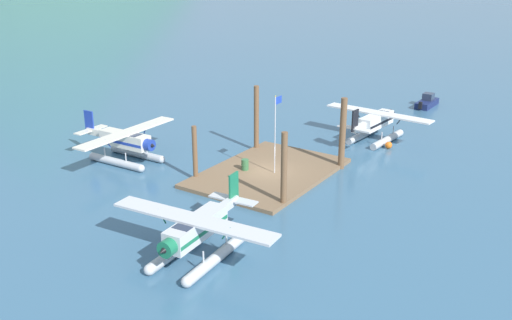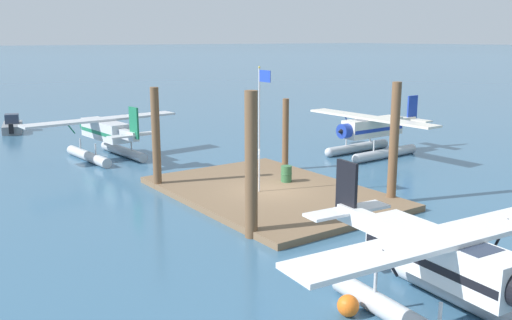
# 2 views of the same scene
# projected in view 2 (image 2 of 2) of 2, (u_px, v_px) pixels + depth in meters

# --- Properties ---
(ground_plane) EXTENTS (1200.00, 1200.00, 0.00)m
(ground_plane) POSITION_uv_depth(u_px,v_px,m) (270.00, 195.00, 28.47)
(ground_plane) COLOR #38607F
(dock_platform) EXTENTS (12.61, 8.66, 0.30)m
(dock_platform) POSITION_uv_depth(u_px,v_px,m) (270.00, 193.00, 28.44)
(dock_platform) COLOR brown
(dock_platform) RESTS_ON ground
(piling_near_left) EXTENTS (0.44, 0.44, 5.41)m
(piling_near_left) POSITION_uv_depth(u_px,v_px,m) (156.00, 139.00, 29.19)
(piling_near_left) COLOR brown
(piling_near_left) RESTS_ON ground
(piling_near_right) EXTENTS (0.51, 0.51, 5.93)m
(piling_near_right) POSITION_uv_depth(u_px,v_px,m) (251.00, 166.00, 21.89)
(piling_near_right) COLOR brown
(piling_near_right) RESTS_ON ground
(piling_far_left) EXTENTS (0.38, 0.38, 4.35)m
(piling_far_left) POSITION_uv_depth(u_px,v_px,m) (285.00, 135.00, 33.55)
(piling_far_left) COLOR brown
(piling_far_left) RESTS_ON ground
(piling_far_right) EXTENTS (0.44, 0.44, 5.88)m
(piling_far_right) POSITION_uv_depth(u_px,v_px,m) (394.00, 144.00, 26.57)
(piling_far_right) COLOR brown
(piling_far_right) RESTS_ON ground
(flagpole) EXTENTS (0.95, 0.10, 6.25)m
(flagpole) POSITION_uv_depth(u_px,v_px,m) (261.00, 116.00, 27.17)
(flagpole) COLOR silver
(flagpole) RESTS_ON dock_platform
(fuel_drum) EXTENTS (0.62, 0.62, 0.88)m
(fuel_drum) POSITION_uv_depth(u_px,v_px,m) (286.00, 174.00, 29.91)
(fuel_drum) COLOR #33663D
(fuel_drum) RESTS_ON dock_platform
(mooring_buoy) EXTENTS (0.64, 0.64, 0.64)m
(mooring_buoy) POSITION_uv_depth(u_px,v_px,m) (348.00, 306.00, 16.08)
(mooring_buoy) COLOR orange
(mooring_buoy) RESTS_ON ground
(seaplane_cream_bow_left) EXTENTS (10.43, 7.98, 3.84)m
(seaplane_cream_bow_left) POSITION_uv_depth(u_px,v_px,m) (372.00, 132.00, 37.92)
(seaplane_cream_bow_left) COLOR #B7BABF
(seaplane_cream_bow_left) RESTS_ON ground
(seaplane_white_stbd_aft) EXTENTS (7.97, 10.48, 3.84)m
(seaplane_white_stbd_aft) POSITION_uv_depth(u_px,v_px,m) (440.00, 268.00, 15.62)
(seaplane_white_stbd_aft) COLOR #B7BABF
(seaplane_white_stbd_aft) RESTS_ON ground
(seaplane_silver_port_aft) EXTENTS (7.97, 10.48, 3.84)m
(seaplane_silver_port_aft) POSITION_uv_depth(u_px,v_px,m) (105.00, 135.00, 36.85)
(seaplane_silver_port_aft) COLOR #B7BABF
(seaplane_silver_port_aft) RESTS_ON ground
(boat_grey_open_sw) EXTENTS (4.80, 2.48, 1.50)m
(boat_grey_open_sw) POSITION_uv_depth(u_px,v_px,m) (13.00, 126.00, 47.79)
(boat_grey_open_sw) COLOR gray
(boat_grey_open_sw) RESTS_ON ground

